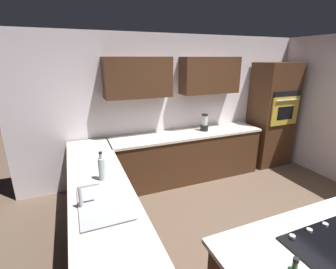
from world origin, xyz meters
The scene contains 10 objects.
ground_plane centered at (0.00, 0.00, 0.00)m, with size 14.00×14.00×0.00m, color brown.
wall_back centered at (0.06, -2.05, 1.44)m, with size 6.00×0.44×2.60m.
lower_cabinets_back centered at (0.10, -1.72, 0.43)m, with size 2.80×0.60×0.86m, color #472B19.
countertop_back centered at (0.10, -1.72, 0.88)m, with size 2.84×0.64×0.04m, color silver.
lower_cabinets_side centered at (1.82, -0.55, 0.43)m, with size 0.60×2.90×0.86m, color #472B19.
countertop_side centered at (1.82, -0.55, 0.88)m, with size 0.64×2.94×0.04m, color silver.
wall_oven centered at (-1.85, -1.72, 1.06)m, with size 0.80×0.66×2.11m.
sink_unit centered at (1.83, -0.04, 0.92)m, with size 0.46×0.70×0.23m.
blender centered at (-0.25, -1.74, 1.04)m, with size 0.15×0.15×0.32m.
dish_soap_bottle centered at (1.77, -0.52, 1.04)m, with size 0.07×0.07×0.33m.
Camera 1 is at (2.00, 1.98, 2.20)m, focal length 25.62 mm.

